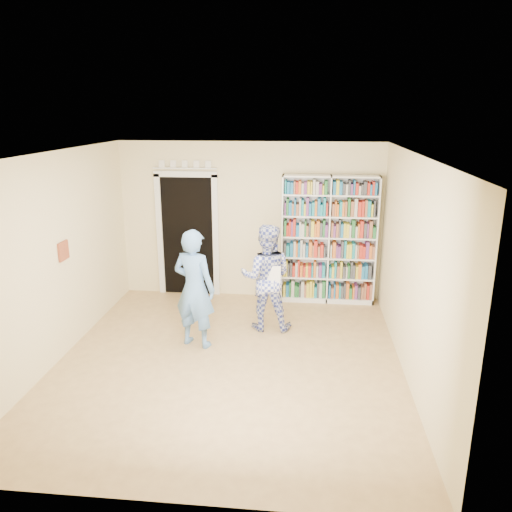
{
  "coord_description": "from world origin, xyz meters",
  "views": [
    {
      "loc": [
        0.96,
        -5.87,
        3.2
      ],
      "look_at": [
        0.27,
        0.9,
        1.2
      ],
      "focal_mm": 35.0,
      "sensor_mm": 36.0,
      "label": 1
    }
  ],
  "objects": [
    {
      "name": "floor",
      "position": [
        0.0,
        0.0,
        0.0
      ],
      "size": [
        5.0,
        5.0,
        0.0
      ],
      "primitive_type": "plane",
      "color": "#9E794C",
      "rests_on": "ground"
    },
    {
      "name": "ceiling",
      "position": [
        0.0,
        0.0,
        2.7
      ],
      "size": [
        5.0,
        5.0,
        0.0
      ],
      "primitive_type": "plane",
      "rotation": [
        3.14,
        0.0,
        0.0
      ],
      "color": "white",
      "rests_on": "wall_back"
    },
    {
      "name": "wall_back",
      "position": [
        0.0,
        2.5,
        1.35
      ],
      "size": [
        4.5,
        0.0,
        4.5
      ],
      "primitive_type": "plane",
      "rotation": [
        1.57,
        0.0,
        0.0
      ],
      "color": "beige",
      "rests_on": "floor"
    },
    {
      "name": "wall_left",
      "position": [
        -2.25,
        0.0,
        1.35
      ],
      "size": [
        0.0,
        5.0,
        5.0
      ],
      "primitive_type": "plane",
      "rotation": [
        1.57,
        0.0,
        1.57
      ],
      "color": "beige",
      "rests_on": "floor"
    },
    {
      "name": "wall_right",
      "position": [
        2.25,
        0.0,
        1.35
      ],
      "size": [
        0.0,
        5.0,
        5.0
      ],
      "primitive_type": "plane",
      "rotation": [
        1.57,
        0.0,
        -1.57
      ],
      "color": "beige",
      "rests_on": "floor"
    },
    {
      "name": "bookshelf",
      "position": [
        1.35,
        2.34,
        1.1
      ],
      "size": [
        1.58,
        0.3,
        2.18
      ],
      "rotation": [
        0.0,
        0.0,
        0.33
      ],
      "color": "white",
      "rests_on": "floor"
    },
    {
      "name": "doorway",
      "position": [
        -1.1,
        2.48,
        1.18
      ],
      "size": [
        1.1,
        0.08,
        2.43
      ],
      "color": "black",
      "rests_on": "floor"
    },
    {
      "name": "wall_art",
      "position": [
        -2.23,
        0.2,
        1.4
      ],
      "size": [
        0.03,
        0.25,
        0.25
      ],
      "primitive_type": "cube",
      "color": "maroon",
      "rests_on": "wall_left"
    },
    {
      "name": "man_blue",
      "position": [
        -0.54,
        0.45,
        0.84
      ],
      "size": [
        0.71,
        0.57,
        1.68
      ],
      "primitive_type": "imported",
      "rotation": [
        0.0,
        0.0,
        2.83
      ],
      "color": "#5887C3",
      "rests_on": "floor"
    },
    {
      "name": "man_plaid",
      "position": [
        0.4,
        1.12,
        0.81
      ],
      "size": [
        0.78,
        0.61,
        1.61
      ],
      "primitive_type": "imported",
      "rotation": [
        0.0,
        0.0,
        3.14
      ],
      "color": "#34409F",
      "rests_on": "floor"
    },
    {
      "name": "paper_sheet",
      "position": [
        0.53,
        0.9,
        0.92
      ],
      "size": [
        0.19,
        0.03,
        0.27
      ],
      "primitive_type": "cube",
      "rotation": [
        0.0,
        0.0,
        0.1
      ],
      "color": "white",
      "rests_on": "man_plaid"
    }
  ]
}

